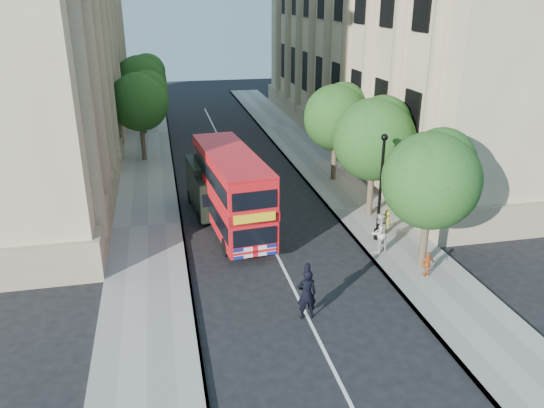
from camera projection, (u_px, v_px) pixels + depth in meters
ground at (311, 324)px, 19.04m from camera, size 120.00×120.00×0.00m
pavement_right at (361, 208)px, 29.24m from camera, size 3.50×80.00×0.12m
pavement_left at (148, 226)px, 26.98m from camera, size 3.50×80.00×0.12m
building_right at (401, 24)px, 40.29m from camera, size 12.00×38.00×18.00m
building_left at (12, 28)px, 34.86m from camera, size 12.00×38.00×18.00m
tree_right_near at (432, 175)px, 21.39m from camera, size 4.00×4.00×6.08m
tree_right_mid at (375, 135)px, 26.77m from camera, size 4.20×4.20×6.37m
tree_right_far at (337, 114)px, 32.28m from camera, size 4.00×4.00×6.15m
tree_left_far at (140, 99)px, 36.28m from camera, size 4.00×4.00×6.30m
tree_left_back at (141, 78)px, 43.46m from camera, size 4.20×4.20×6.65m
lamp_post at (380, 192)px, 24.56m from camera, size 0.32×0.32×5.16m
double_decker_bus at (231, 188)px, 26.13m from camera, size 3.01×8.57×3.88m
box_van at (210, 189)px, 28.54m from camera, size 2.32×4.82×2.67m
police_constable at (307, 294)px, 19.07m from camera, size 0.73×0.50×1.97m
woman_pedestrian at (379, 233)px, 23.85m from camera, size 1.10×0.99×1.85m
child_a at (427, 264)px, 21.89m from camera, size 0.64×0.28×1.09m
child_b at (386, 221)px, 25.97m from camera, size 0.84×0.61×1.17m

